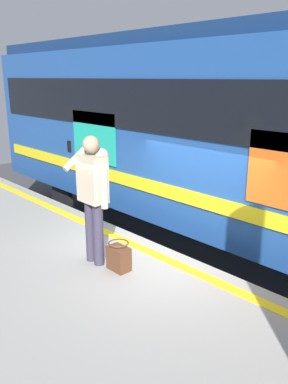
% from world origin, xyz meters
% --- Properties ---
extents(ground_plane, '(24.40, 24.40, 0.00)m').
position_xyz_m(ground_plane, '(0.00, 0.00, 0.00)').
color(ground_plane, '#3D3D3F').
extents(platform, '(12.73, 4.89, 1.08)m').
position_xyz_m(platform, '(0.00, 2.44, 0.54)').
color(platform, gray).
rests_on(platform, ground).
extents(safety_line, '(12.48, 0.16, 0.01)m').
position_xyz_m(safety_line, '(0.00, 0.30, 1.08)').
color(safety_line, yellow).
rests_on(safety_line, platform).
extents(track_rail_near, '(16.55, 0.08, 0.16)m').
position_xyz_m(track_rail_near, '(0.00, -1.42, 0.08)').
color(track_rail_near, slate).
rests_on(track_rail_near, ground).
extents(track_rail_far, '(16.55, 0.08, 0.16)m').
position_xyz_m(track_rail_far, '(0.00, -2.85, 0.08)').
color(track_rail_far, slate).
rests_on(track_rail_far, ground).
extents(train_carriage, '(12.48, 2.75, 4.19)m').
position_xyz_m(train_carriage, '(0.62, -2.13, 2.63)').
color(train_carriage, '#1E478C').
rests_on(train_carriage, ground).
extents(passenger, '(0.57, 0.55, 1.77)m').
position_xyz_m(passenger, '(0.34, 1.07, 2.13)').
color(passenger, '#383347').
rests_on(passenger, platform).
extents(handbag, '(0.30, 0.28, 0.40)m').
position_xyz_m(handbag, '(-0.06, 0.98, 1.26)').
color(handbag, '#59331E').
rests_on(handbag, platform).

